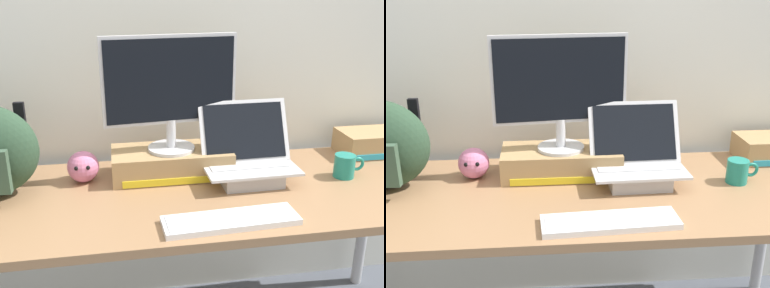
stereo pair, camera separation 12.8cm
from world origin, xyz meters
The scene contains 8 objects.
back_wall centered at (0.00, 0.45, 1.30)m, with size 7.00×0.10×2.60m, color silver.
desk centered at (0.00, 0.00, 0.64)m, with size 1.89×0.69×0.71m.
toner_box_yellow centered at (-0.05, 0.16, 0.76)m, with size 0.45×0.22×0.10m.
desktop_monitor centered at (-0.05, 0.16, 1.05)m, with size 0.50×0.18×0.43m.
open_laptop centered at (0.22, 0.07, 0.77)m, with size 0.35×0.25×0.28m.
external_keyboard centered at (0.08, -0.25, 0.72)m, with size 0.43×0.14×0.02m.
coffee_mug centered at (0.60, 0.03, 0.76)m, with size 0.12×0.08×0.09m.
plush_toy centered at (-0.39, 0.16, 0.77)m, with size 0.12×0.12×0.12m.
Camera 2 is at (-0.12, -1.45, 1.41)m, focal length 41.95 mm.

